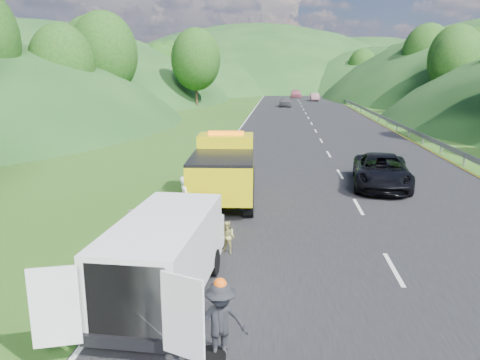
# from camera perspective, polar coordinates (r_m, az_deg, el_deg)

# --- Properties ---
(ground) EXTENTS (320.00, 320.00, 0.00)m
(ground) POSITION_cam_1_polar(r_m,az_deg,el_deg) (15.02, 5.17, -7.35)
(ground) COLOR #38661E
(ground) RESTS_ON ground
(road_surface) EXTENTS (14.00, 200.00, 0.02)m
(road_surface) POSITION_cam_1_polar(r_m,az_deg,el_deg) (54.42, 8.33, 7.49)
(road_surface) COLOR black
(road_surface) RESTS_ON ground
(guardrail) EXTENTS (0.06, 140.00, 1.52)m
(guardrail) POSITION_cam_1_polar(r_m,az_deg,el_deg) (67.59, 14.00, 8.31)
(guardrail) COLOR gray
(guardrail) RESTS_ON ground
(tree_line_left) EXTENTS (14.00, 140.00, 14.00)m
(tree_line_left) POSITION_cam_1_polar(r_m,az_deg,el_deg) (76.62, -9.40, 9.05)
(tree_line_left) COLOR #315C1B
(tree_line_left) RESTS_ON ground
(tree_line_right) EXTENTS (14.00, 140.00, 14.00)m
(tree_line_right) POSITION_cam_1_polar(r_m,az_deg,el_deg) (77.77, 22.52, 8.30)
(tree_line_right) COLOR #315C1B
(tree_line_right) RESTS_ON ground
(hills_backdrop) EXTENTS (201.00, 288.60, 44.00)m
(hills_backdrop) POSITION_cam_1_polar(r_m,az_deg,el_deg) (149.01, 7.68, 11.02)
(hills_backdrop) COLOR #2D5B23
(hills_backdrop) RESTS_ON ground
(tow_truck) EXTENTS (2.72, 6.49, 2.74)m
(tow_truck) POSITION_cam_1_polar(r_m,az_deg,el_deg) (19.16, -1.93, 1.38)
(tow_truck) COLOR black
(tow_truck) RESTS_ON ground
(white_van) EXTENTS (3.12, 5.80, 2.02)m
(white_van) POSITION_cam_1_polar(r_m,az_deg,el_deg) (11.04, -9.03, -8.83)
(white_van) COLOR black
(white_van) RESTS_ON ground
(woman) EXTENTS (0.61, 0.71, 1.66)m
(woman) POSITION_cam_1_polar(r_m,az_deg,el_deg) (16.82, -6.56, -5.11)
(woman) COLOR white
(woman) RESTS_ON ground
(child) EXTENTS (0.59, 0.54, 0.97)m
(child) POSITION_cam_1_polar(r_m,az_deg,el_deg) (13.94, -1.51, -8.96)
(child) COLOR tan
(child) RESTS_ON ground
(suitcase) EXTENTS (0.40, 0.32, 0.57)m
(suitcase) POSITION_cam_1_polar(r_m,az_deg,el_deg) (16.66, -12.82, -4.52)
(suitcase) COLOR #5A5943
(suitcase) RESTS_ON ground
(passing_suv) EXTENTS (3.15, 5.62, 1.48)m
(passing_suv) POSITION_cam_1_polar(r_m,az_deg,el_deg) (22.62, 16.74, -0.83)
(passing_suv) COLOR black
(passing_suv) RESTS_ON ground
(dist_car_a) EXTENTS (1.83, 4.55, 1.55)m
(dist_car_a) POSITION_cam_1_polar(r_m,az_deg,el_deg) (71.65, 5.54, 8.89)
(dist_car_a) COLOR #49474C
(dist_car_a) RESTS_ON ground
(dist_car_b) EXTENTS (1.47, 4.21, 1.39)m
(dist_car_b) POSITION_cam_1_polar(r_m,az_deg,el_deg) (86.12, 9.07, 9.50)
(dist_car_b) COLOR #80555F
(dist_car_b) RESTS_ON ground
(dist_car_c) EXTENTS (2.12, 5.22, 1.51)m
(dist_car_c) POSITION_cam_1_polar(r_m,az_deg,el_deg) (96.34, 6.83, 9.94)
(dist_car_c) COLOR #9B4D5D
(dist_car_c) RESTS_ON ground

